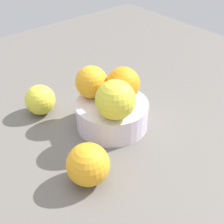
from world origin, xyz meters
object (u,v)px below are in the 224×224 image
orange_in_bowl_0 (122,83)px  orange_in_bowl_2 (91,82)px  orange_in_bowl_1 (115,100)px  orange_loose_1 (40,100)px  fruit_bowl (112,115)px  orange_loose_0 (88,165)px

orange_in_bowl_0 → orange_in_bowl_2: 5.69cm
orange_in_bowl_0 → orange_in_bowl_1: orange_in_bowl_1 is taller
orange_loose_1 → fruit_bowl: bearing=123.6°
orange_in_bowl_1 → orange_loose_0: (9.94, 5.12, -5.08)cm
orange_in_bowl_2 → orange_loose_0: orange_in_bowl_2 is taller
orange_loose_0 → orange_in_bowl_0: bearing=-148.7°
orange_loose_1 → orange_in_bowl_1: bearing=110.6°
orange_in_bowl_1 → orange_in_bowl_2: bearing=-97.0°
orange_in_bowl_1 → orange_in_bowl_2: (-0.98, -8.01, -0.44)cm
fruit_bowl → orange_in_bowl_1: orange_in_bowl_1 is taller
fruit_bowl → orange_loose_0: 15.00cm
orange_in_bowl_1 → fruit_bowl: bearing=-122.4°
orange_in_bowl_1 → orange_in_bowl_2: 8.09cm
fruit_bowl → orange_loose_0: bearing=35.5°
orange_in_bowl_2 → orange_loose_1: 11.77cm
orange_in_bowl_1 → orange_loose_1: size_ratio=1.16×
orange_in_bowl_0 → orange_loose_1: bearing=-47.7°
orange_in_bowl_2 → orange_loose_1: size_ratio=1.01×
orange_in_bowl_0 → orange_loose_0: 18.06cm
orange_in_bowl_0 → orange_in_bowl_2: size_ratio=1.03×
orange_loose_0 → fruit_bowl: bearing=-144.5°
orange_in_bowl_1 → orange_loose_1: (6.02, -16.03, -5.45)cm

